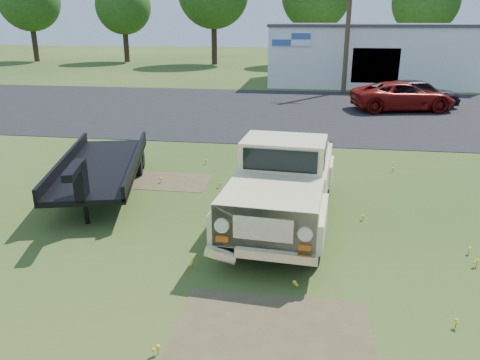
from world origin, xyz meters
The scene contains 13 objects.
ground centered at (0.00, 0.00, 0.00)m, with size 140.00×140.00×0.00m, color #244215.
asphalt_lot centered at (0.00, 15.00, 0.00)m, with size 90.00×14.00×0.02m, color black.
dirt_patch_a centered at (1.50, -3.00, 0.00)m, with size 3.00×2.00×0.01m, color brown.
dirt_patch_b centered at (-2.00, 3.50, 0.00)m, with size 2.20×1.60×0.01m, color brown.
commercial_building centered at (6.00, 26.99, 2.10)m, with size 14.20×8.20×4.15m.
utility_pole_mid centered at (4.00, 22.00, 4.60)m, with size 1.60×0.30×9.00m.
treeline_a centered at (-28.00, 40.00, 6.30)m, with size 6.40×6.40×9.52m.
treeline_b centered at (-18.00, 41.00, 5.67)m, with size 5.76×5.76×8.57m.
treeline_e centered at (12.00, 39.00, 5.98)m, with size 6.08×6.08×9.04m.
vintage_pickup_truck centered at (1.39, 1.09, 1.01)m, with size 2.17×5.58×2.03m, color beige, non-canonical shape.
flatbed_trailer centered at (-3.66, 2.52, 0.80)m, with size 1.96×5.89×1.61m, color black, non-canonical shape.
red_pickup centered at (6.60, 16.08, 0.72)m, with size 2.38×5.16×1.43m, color maroon.
dark_sedan centered at (7.41, 16.87, 0.77)m, with size 1.82×4.53×1.54m, color black.
Camera 1 is at (1.89, -8.97, 4.53)m, focal length 35.00 mm.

